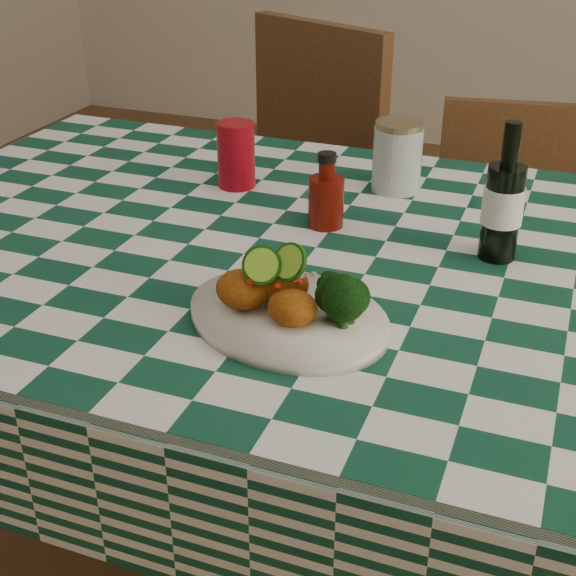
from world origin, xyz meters
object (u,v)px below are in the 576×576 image
at_px(ketchup_bottle, 326,190).
at_px(wooden_chair_right, 504,283).
at_px(beer_bottle, 505,192).
at_px(wooden_chair_left, 266,219).
at_px(dining_table, 313,434).
at_px(red_tumbler, 236,155).
at_px(plate, 288,317).
at_px(mason_jar, 397,156).
at_px(fried_chicken_pile, 280,281).

relative_size(ketchup_bottle, wooden_chair_right, 0.16).
height_order(beer_bottle, wooden_chair_left, beer_bottle).
distance_m(ketchup_bottle, wooden_chair_left, 0.80).
height_order(dining_table, red_tumbler, red_tumbler).
distance_m(plate, mason_jar, 0.55).
height_order(red_tumbler, mason_jar, mason_jar).
distance_m(red_tumbler, mason_jar, 0.31).
distance_m(fried_chicken_pile, beer_bottle, 0.41).
bearing_deg(ketchup_bottle, wooden_chair_right, 66.12).
xyz_separation_m(plate, ketchup_bottle, (-0.06, 0.34, 0.06)).
bearing_deg(fried_chicken_pile, wooden_chair_right, 76.54).
distance_m(beer_bottle, wooden_chair_right, 0.80).
xyz_separation_m(plate, fried_chicken_pile, (-0.01, 0.00, 0.05)).
distance_m(plate, fried_chicken_pile, 0.06).
bearing_deg(ketchup_bottle, beer_bottle, -3.94).
height_order(red_tumbler, wooden_chair_left, wooden_chair_left).
relative_size(dining_table, mason_jar, 12.29).
relative_size(dining_table, plate, 5.50).
bearing_deg(plate, fried_chicken_pile, 180.00).
distance_m(plate, wooden_chair_right, 1.05).
bearing_deg(wooden_chair_left, plate, -42.17).
xyz_separation_m(plate, red_tumbler, (-0.28, 0.46, 0.05)).
relative_size(plate, wooden_chair_left, 0.31).
bearing_deg(dining_table, wooden_chair_left, 118.38).
distance_m(mason_jar, wooden_chair_right, 0.63).
bearing_deg(mason_jar, plate, -91.62).
bearing_deg(wooden_chair_right, beer_bottle, -97.23).
height_order(dining_table, plate, plate).
bearing_deg(dining_table, mason_jar, 79.06).
height_order(dining_table, beer_bottle, beer_bottle).
xyz_separation_m(plate, wooden_chair_left, (-0.42, 0.95, -0.30)).
distance_m(dining_table, beer_bottle, 0.58).
bearing_deg(beer_bottle, wooden_chair_right, 92.19).
relative_size(dining_table, fried_chicken_pile, 11.58).
xyz_separation_m(mason_jar, beer_bottle, (0.23, -0.23, 0.04)).
relative_size(ketchup_bottle, beer_bottle, 0.59).
distance_m(plate, beer_bottle, 0.41).
bearing_deg(mason_jar, wooden_chair_right, 63.63).
distance_m(ketchup_bottle, mason_jar, 0.22).
distance_m(fried_chicken_pile, mason_jar, 0.55).
distance_m(fried_chicken_pile, ketchup_bottle, 0.34).
bearing_deg(dining_table, plate, -80.04).
relative_size(red_tumbler, mason_jar, 0.94).
xyz_separation_m(beer_bottle, wooden_chair_right, (-0.02, 0.64, -0.48)).
bearing_deg(red_tumbler, mason_jar, 17.31).
bearing_deg(fried_chicken_pile, wooden_chair_left, 113.48).
height_order(plate, fried_chicken_pile, fried_chicken_pile).
xyz_separation_m(dining_table, wooden_chair_right, (0.26, 0.71, 0.02)).
distance_m(dining_table, fried_chicken_pile, 0.52).
bearing_deg(red_tumbler, fried_chicken_pile, -59.37).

